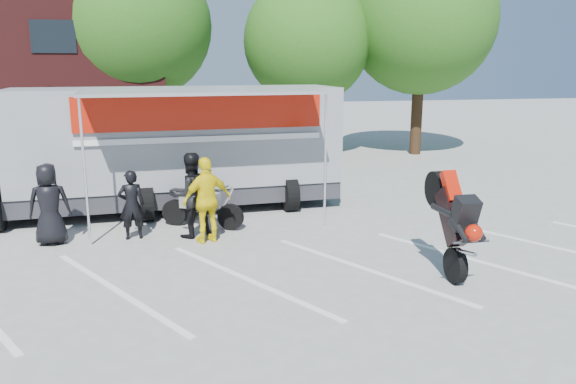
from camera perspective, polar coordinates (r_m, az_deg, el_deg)
name	(u,v)px	position (r m, az deg, el deg)	size (l,w,h in m)	color
ground	(245,301)	(9.90, -4.44, -11.00)	(100.00, 100.00, 0.00)	#A2A29D
parking_bay_lines	(237,280)	(10.81, -5.23, -8.87)	(18.00, 5.00, 0.01)	white
tree_left	(138,25)	(25.03, -15.03, 16.03)	(6.12, 6.12, 8.64)	#382314
tree_mid	(307,41)	(24.79, 1.94, 15.04)	(5.44, 5.44, 7.68)	#382314
tree_right	(421,20)	(26.10, 13.40, 16.66)	(6.46, 6.46, 9.12)	#382314
transporter_truck	(164,210)	(16.15, -12.46, -1.79)	(10.63, 5.12, 3.38)	gray
parked_motorcycle	(203,227)	(14.27, -8.65, -3.56)	(0.74, 2.22, 1.16)	silver
stunt_bike_rider	(436,269)	(11.68, 14.83, -7.61)	(0.89, 1.88, 2.21)	black
spectator_leather_a	(49,204)	(13.68, -23.10, -1.14)	(0.91, 0.59, 1.86)	black
spectator_leather_b	(132,205)	(13.50, -15.60, -1.26)	(0.60, 0.39, 1.63)	black
spectator_leather_c	(190,195)	(13.33, -9.88, -0.31)	(0.98, 0.76, 2.01)	black
spectator_hivis	(207,200)	(12.84, -8.21, -0.83)	(1.16, 0.48, 1.98)	yellow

